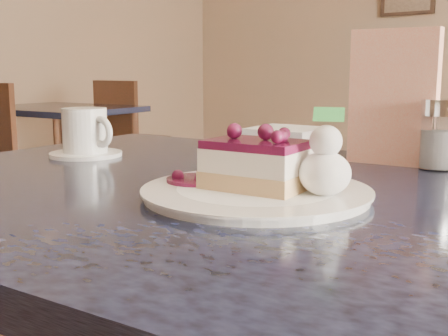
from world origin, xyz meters
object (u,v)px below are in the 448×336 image
Objects in this scene: bg_table_far_left at (64,201)px; dessert_plate at (256,193)px; main_table at (274,248)px; coffee_set at (86,135)px; cheesecake_slice at (256,165)px.

dessert_plate is at bearing -37.77° from bg_table_far_left.
main_table is at bearing -37.03° from bg_table_far_left.
bg_table_far_left is (-2.95, 1.76, -0.77)m from dessert_plate.
coffee_set is at bearing 169.54° from dessert_plate.
cheesecake_slice is (0.01, -0.06, 0.13)m from main_table.
cheesecake_slice is 0.49m from coffee_set.
bg_table_far_left is at bearing 149.23° from dessert_plate.
main_table is 4.65× the size of dessert_plate.
cheesecake_slice is 3.53m from bg_table_far_left.
coffee_set is (-0.48, 0.03, 0.13)m from main_table.
bg_table_far_left is (-2.47, 1.67, -0.81)m from coffee_set.
coffee_set reaches higher than cheesecake_slice.
main_table is 0.14m from cheesecake_slice.
coffee_set is 0.08× the size of bg_table_far_left.
dessert_plate reaches higher than bg_table_far_left.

